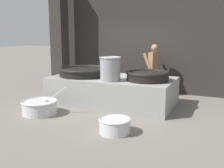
{
  "coord_description": "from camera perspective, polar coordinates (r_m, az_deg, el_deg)",
  "views": [
    {
      "loc": [
        2.96,
        -6.64,
        1.95
      ],
      "look_at": [
        0.0,
        0.0,
        0.57
      ],
      "focal_mm": 42.0,
      "sensor_mm": 36.0,
      "label": 1
    }
  ],
  "objects": [
    {
      "name": "giant_wok_far",
      "position": [
        6.91,
        7.76,
        1.85
      ],
      "size": [
        1.14,
        1.14,
        0.25
      ],
      "color": "black",
      "rests_on": "hearth_platform"
    },
    {
      "name": "prep_bowl_vegetables",
      "position": [
        6.76,
        -15.48,
        -4.75
      ],
      "size": [
        1.1,
        0.88,
        0.7
      ],
      "color": "silver",
      "rests_on": "ground_plane"
    },
    {
      "name": "cook",
      "position": [
        8.39,
        9.1,
        3.39
      ],
      "size": [
        0.47,
        0.66,
        1.65
      ],
      "rotation": [
        0.0,
        0.0,
        2.88
      ],
      "color": "#8C6647",
      "rests_on": "ground_plane"
    },
    {
      "name": "support_pillar",
      "position": [
        9.77,
        -11.39,
        10.83
      ],
      "size": [
        0.48,
        0.48,
        3.99
      ],
      "primitive_type": "cube",
      "color": "#2D2826",
      "rests_on": "ground_plane"
    },
    {
      "name": "hearth_platform",
      "position": [
        7.44,
        0.0,
        -1.43
      ],
      "size": [
        3.45,
        1.77,
        0.76
      ],
      "color": "gray",
      "rests_on": "ground_plane"
    },
    {
      "name": "back_wall",
      "position": [
        9.24,
        5.44,
        11.0
      ],
      "size": [
        7.19,
        0.24,
        3.99
      ],
      "primitive_type": "cube",
      "color": "#2D2826",
      "rests_on": "ground_plane"
    },
    {
      "name": "giant_wok_near",
      "position": [
        7.69,
        -5.96,
        2.79
      ],
      "size": [
        1.51,
        1.51,
        0.25
      ],
      "color": "black",
      "rests_on": "hearth_platform"
    },
    {
      "name": "prep_bowl_meat",
      "position": [
        5.3,
        0.6,
        -8.93
      ],
      "size": [
        0.65,
        0.65,
        0.3
      ],
      "color": "silver",
      "rests_on": "ground_plane"
    },
    {
      "name": "ground_plane",
      "position": [
        7.53,
        0.0,
        -4.25
      ],
      "size": [
        60.0,
        60.0,
        0.0
      ],
      "primitive_type": "plane",
      "color": "slate"
    },
    {
      "name": "stock_pot",
      "position": [
        6.78,
        -0.39,
        3.39
      ],
      "size": [
        0.57,
        0.57,
        0.62
      ],
      "color": "gray",
      "rests_on": "hearth_platform"
    }
  ]
}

